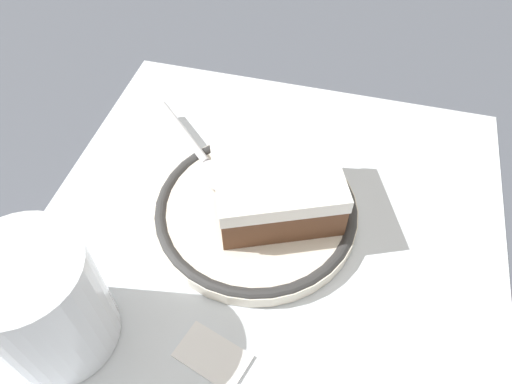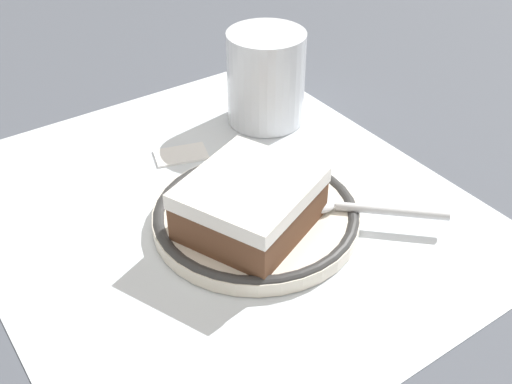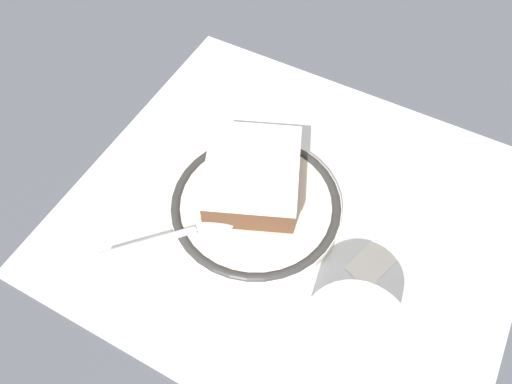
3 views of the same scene
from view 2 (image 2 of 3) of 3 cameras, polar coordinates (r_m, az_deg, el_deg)
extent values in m
plane|color=#4C515B|center=(0.54, -3.40, -1.46)|extent=(2.40, 2.40, 0.00)
cube|color=silver|center=(0.54, -3.41, -1.39)|extent=(0.44, 0.39, 0.00)
cylinder|color=silver|center=(0.52, 0.00, -2.31)|extent=(0.17, 0.17, 0.01)
torus|color=#333333|center=(0.52, 0.00, -2.02)|extent=(0.17, 0.17, 0.01)
cube|color=brown|center=(0.49, -0.25, -1.52)|extent=(0.12, 0.12, 0.03)
cube|color=white|center=(0.48, -0.25, 0.52)|extent=(0.12, 0.13, 0.01)
ellipsoid|color=silver|center=(0.52, 5.07, -0.99)|extent=(0.05, 0.05, 0.01)
cylinder|color=silver|center=(0.52, 12.29, -1.72)|extent=(0.07, 0.07, 0.01)
cylinder|color=silver|center=(0.64, 0.91, 10.40)|extent=(0.08, 0.08, 0.10)
cylinder|color=#B7722D|center=(0.66, 0.89, 8.08)|extent=(0.07, 0.07, 0.04)
cube|color=white|center=(0.61, -6.88, 3.61)|extent=(0.04, 0.06, 0.01)
camera|label=1|loc=(0.59, -22.45, 34.81)|focal=33.87mm
camera|label=3|loc=(0.67, 15.21, 45.00)|focal=35.72mm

